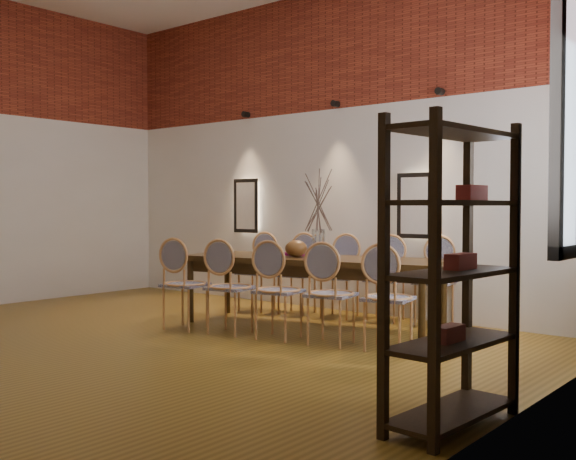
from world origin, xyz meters
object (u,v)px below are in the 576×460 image
Objects in this scene: chair_near_d at (331,294)px; chair_far_b at (297,275)px; chair_near_c at (279,291)px; chair_far_d at (385,279)px; chair_far_e at (434,282)px; vase at (318,243)px; bowl at (296,248)px; chair_near_b at (230,287)px; dining_table at (312,292)px; chair_far_a at (257,272)px; chair_near_a at (185,284)px; shelving_rack at (453,273)px; chair_near_e at (388,298)px; book at (294,254)px; chair_far_c at (339,277)px.

chair_near_d is 1.84m from chair_far_b.
chair_far_d is at bearing 69.00° from chair_near_c.
chair_far_e is 3.13× the size of vase.
chair_far_e is 1.55m from bowl.
chair_near_b and chair_near_c have the same top height.
chair_near_b is at bearing -127.52° from dining_table.
chair_far_d and chair_far_e have the same top height.
chair_near_b is 1.84m from chair_far_d.
chair_far_a and chair_far_d have the same top height.
shelving_rack is at bearing -28.67° from chair_near_a.
shelving_rack is at bearing -39.25° from vase.
chair_far_d is (1.10, 0.22, 0.00)m from chair_far_b.
chair_far_b is 0.95m from bowl.
shelving_rack reaches higher than dining_table.
chair_near_e is at bearing -23.73° from vase.
dining_table is 1.34m from chair_near_a.
chair_far_e is 3.92× the size of bowl.
book is at bearing 134.03° from bowl.
shelving_rack reaches higher than chair_near_c.
chair_far_d is (-0.84, 1.32, 0.00)m from chair_near_e.
vase is at bearing 131.16° from chair_far_b.
book is 0.14× the size of shelving_rack.
chair_near_e is (1.24, -0.50, 0.09)m from dining_table.
chair_near_d is (0.55, 0.11, 0.00)m from chair_near_c.
chair_near_e reaches higher than book.
bowl is (-1.39, 0.42, 0.37)m from chair_near_e.
chair_far_d is 3.92× the size of bowl.
chair_far_b reaches higher than dining_table.
chair_near_d is at bearing 139.04° from chair_far_a.
shelving_rack reaches higher than chair_near_a.
chair_far_a is (-1.94, 1.11, 0.00)m from chair_near_d.
chair_near_e is at bearing 139.04° from chair_far_b.
chair_far_c is (0.27, 1.54, 0.00)m from chair_near_b.
chair_near_c is 1.00× the size of chair_far_b.
chair_far_a is 1.00× the size of chair_far_b.
chair_far_e is (0.27, 1.54, 0.00)m from chair_near_d.
dining_table is 0.49m from bowl.
chair_near_b is 0.52× the size of shelving_rack.
chair_far_e is at bearing 33.07° from dining_table.
chair_near_e is at bearing 111.00° from chair_far_d.
chair_far_d is at bearing 58.43° from bowl.
chair_near_d is at bearing -45.27° from vase.
chair_far_d is 1.00× the size of chair_far_e.
shelving_rack reaches higher than bowl.
chair_near_d reaches higher than book.
shelving_rack is at bearing -49.45° from dining_table.
chair_far_e is 3.62× the size of book.
shelving_rack reaches higher than chair_far_e.
chair_near_a reaches higher than bowl.
vase is at bearing 123.49° from chair_near_d.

